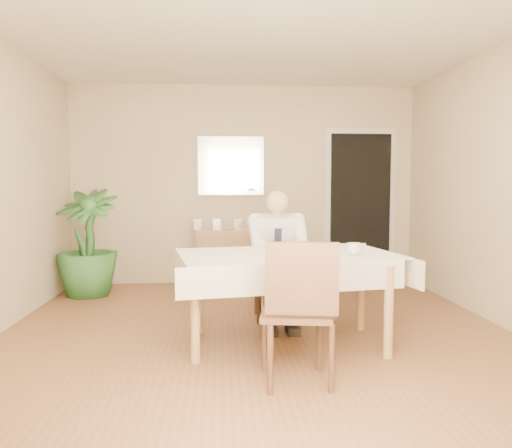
{
  "coord_description": "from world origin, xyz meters",
  "views": [
    {
      "loc": [
        -0.32,
        -4.1,
        1.3
      ],
      "look_at": [
        0.0,
        0.35,
        0.95
      ],
      "focal_mm": 35.0,
      "sensor_mm": 36.0,
      "label": 1
    }
  ],
  "objects": [
    {
      "name": "knife",
      "position": [
        0.29,
        0.03,
        0.78
      ],
      "size": [
        0.01,
        0.13,
        0.01
      ],
      "primitive_type": "cylinder",
      "rotation": [
        1.57,
        0.0,
        0.0
      ],
      "color": "silver",
      "rests_on": "dining_table"
    },
    {
      "name": "plate",
      "position": [
        0.25,
        0.09,
        0.76
      ],
      "size": [
        0.26,
        0.26,
        0.02
      ],
      "primitive_type": "cylinder",
      "color": "white",
      "rests_on": "dining_table"
    },
    {
      "name": "photo_frame_right",
      "position": [
        -0.09,
        2.34,
        0.79
      ],
      "size": [
        0.1,
        0.02,
        0.14
      ],
      "primitive_type": "cube",
      "color": "silver",
      "rests_on": "sideboard"
    },
    {
      "name": "doorway",
      "position": [
        1.55,
        2.46,
        1.0
      ],
      "size": [
        0.96,
        0.07,
        2.1
      ],
      "color": "silver",
      "rests_on": "ground"
    },
    {
      "name": "photo_frame_center",
      "position": [
        -0.37,
        2.34,
        0.79
      ],
      "size": [
        0.1,
        0.02,
        0.14
      ],
      "primitive_type": "cube",
      "color": "silver",
      "rests_on": "sideboard"
    },
    {
      "name": "potted_palm",
      "position": [
        -1.88,
        1.82,
        0.63
      ],
      "size": [
        0.82,
        0.82,
        1.25
      ],
      "primitive_type": "imported",
      "rotation": [
        0.0,
        0.0,
        -0.19
      ],
      "color": "#275723",
      "rests_on": "ground"
    },
    {
      "name": "food",
      "position": [
        0.25,
        0.09,
        0.78
      ],
      "size": [
        0.14,
        0.14,
        0.06
      ],
      "primitive_type": "ellipsoid",
      "color": "brown",
      "rests_on": "dining_table"
    },
    {
      "name": "photo_frame_left",
      "position": [
        -0.61,
        2.34,
        0.79
      ],
      "size": [
        0.1,
        0.02,
        0.14
      ],
      "primitive_type": "cube",
      "color": "silver",
      "rests_on": "sideboard"
    },
    {
      "name": "sideboard",
      "position": [
        -0.18,
        2.32,
        0.36
      ],
      "size": [
        0.91,
        0.33,
        0.72
      ],
      "primitive_type": "cube",
      "rotation": [
        0.0,
        0.0,
        0.02
      ],
      "color": "#A27C4A",
      "rests_on": "ground"
    },
    {
      "name": "seated_man",
      "position": [
        0.21,
        0.45,
        0.69
      ],
      "size": [
        0.48,
        0.72,
        1.24
      ],
      "color": "white",
      "rests_on": "ground"
    },
    {
      "name": "room",
      "position": [
        0.0,
        0.0,
        1.3
      ],
      "size": [
        5.0,
        5.02,
        2.6
      ],
      "color": "brown",
      "rests_on": "ground"
    },
    {
      "name": "dining_table",
      "position": [
        0.21,
        -0.15,
        0.67
      ],
      "size": [
        1.88,
        1.3,
        0.75
      ],
      "rotation": [
        0.0,
        0.0,
        0.17
      ],
      "color": "#A27C4A",
      "rests_on": "ground"
    },
    {
      "name": "chair_far",
      "position": [
        0.21,
        0.73,
        0.49
      ],
      "size": [
        0.46,
        0.46,
        0.87
      ],
      "rotation": [
        0.0,
        0.0,
        0.14
      ],
      "color": "#462717",
      "rests_on": "ground"
    },
    {
      "name": "coffee_mug",
      "position": [
        0.72,
        -0.29,
        0.8
      ],
      "size": [
        0.15,
        0.15,
        0.09
      ],
      "primitive_type": "imported",
      "rotation": [
        0.0,
        0.0,
        -0.33
      ],
      "color": "white",
      "rests_on": "dining_table"
    },
    {
      "name": "window",
      "position": [
        0.0,
        -2.47,
        1.45
      ],
      "size": [
        1.34,
        0.04,
        1.44
      ],
      "color": "silver",
      "rests_on": "room"
    },
    {
      "name": "fork",
      "position": [
        0.21,
        0.03,
        0.78
      ],
      "size": [
        0.01,
        0.13,
        0.01
      ],
      "primitive_type": "cylinder",
      "rotation": [
        1.57,
        0.0,
        0.0
      ],
      "color": "silver",
      "rests_on": "dining_table"
    },
    {
      "name": "chair_near",
      "position": [
        0.18,
        -1.0,
        0.54
      ],
      "size": [
        0.52,
        0.52,
        0.95
      ],
      "rotation": [
        0.0,
        0.0,
        -0.16
      ],
      "color": "#462717",
      "rests_on": "ground"
    },
    {
      "name": "mirror",
      "position": [
        -0.18,
        2.47,
        1.55
      ],
      "size": [
        0.86,
        0.04,
        0.76
      ],
      "color": "silver",
      "rests_on": "room"
    }
  ]
}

